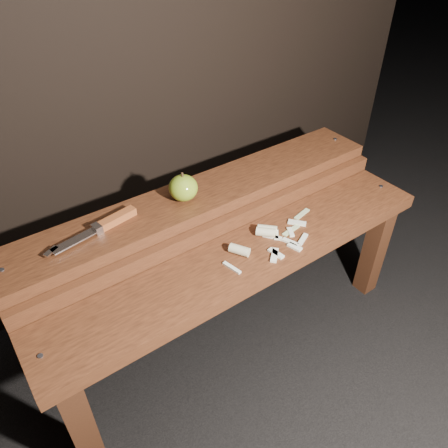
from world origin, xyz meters
TOP-DOWN VIEW (x-y plane):
  - ground at (0.00, 0.00)m, footprint 60.00×60.00m
  - bench_front_tier at (0.00, -0.06)m, footprint 1.20×0.20m
  - bench_rear_tier at (0.00, 0.17)m, footprint 1.20×0.21m
  - apple at (-0.06, 0.17)m, footprint 0.08×0.08m
  - knife at (-0.29, 0.18)m, footprint 0.26×0.07m
  - apple_scraps at (0.07, -0.04)m, footprint 0.35×0.14m

SIDE VIEW (x-z plane):
  - ground at x=0.00m, z-range 0.00..0.00m
  - bench_front_tier at x=0.00m, z-range 0.14..0.56m
  - bench_rear_tier at x=0.00m, z-range 0.16..0.67m
  - apple_scraps at x=0.07m, z-range 0.42..0.44m
  - knife at x=-0.29m, z-range 0.50..0.52m
  - apple at x=-0.06m, z-range 0.49..0.58m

